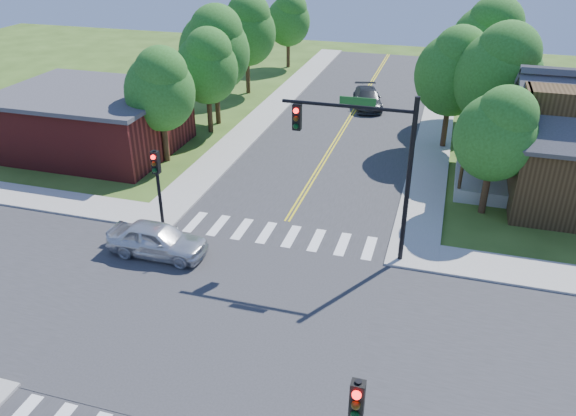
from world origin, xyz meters
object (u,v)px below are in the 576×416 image
(signal_pole_nw, at_px, (157,174))
(car_silver, at_px, (157,240))
(car_dgrey, at_px, (368,99))
(signal_mast_ne, at_px, (368,151))

(signal_pole_nw, height_order, car_silver, signal_pole_nw)
(signal_pole_nw, bearing_deg, car_dgrey, 73.00)
(signal_mast_ne, height_order, car_dgrey, signal_mast_ne)
(car_silver, bearing_deg, signal_mast_ne, -73.48)
(car_dgrey, bearing_deg, car_silver, -117.63)
(signal_mast_ne, bearing_deg, signal_pole_nw, -179.93)
(car_dgrey, bearing_deg, signal_pole_nw, -121.89)
(signal_pole_nw, relative_size, car_dgrey, 0.75)
(signal_pole_nw, bearing_deg, car_silver, -65.63)
(signal_pole_nw, distance_m, car_dgrey, 21.88)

